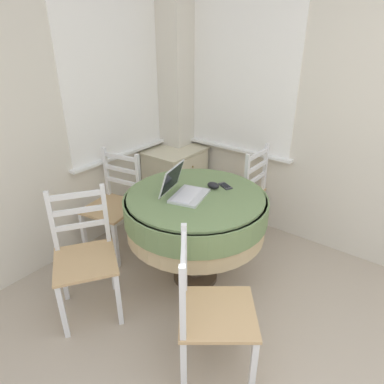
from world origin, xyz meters
name	(u,v)px	position (x,y,z in m)	size (l,w,h in m)	color
corner_room_shell	(196,118)	(1.21, 1.69, 1.28)	(4.38, 4.53, 2.55)	beige
round_dining_table	(196,212)	(1.01, 1.54, 0.62)	(1.08, 1.08, 0.77)	#4C3D2D
laptop	(183,190)	(0.94, 1.60, 0.82)	(0.36, 0.35, 0.22)	silver
computer_mouse	(213,185)	(1.17, 1.49, 0.80)	(0.06, 0.10, 0.05)	black
cell_phone	(225,186)	(1.26, 1.44, 0.78)	(0.10, 0.14, 0.01)	#2D2D33
dining_chair_near_back_window	(114,205)	(0.91, 2.37, 0.45)	(0.49, 0.48, 0.91)	tan
dining_chair_near_right_window	(241,192)	(1.84, 1.61, 0.45)	(0.41, 0.43, 0.91)	tan
dining_chair_camera_near	(209,312)	(0.39, 0.97, 0.45)	(0.59, 0.59, 0.91)	tan
dining_chair_left_flank	(85,257)	(0.28, 1.95, 0.45)	(0.58, 0.59, 0.91)	tan
corner_cabinet	(176,181)	(1.79, 2.40, 0.36)	(0.60, 0.48, 0.72)	beige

